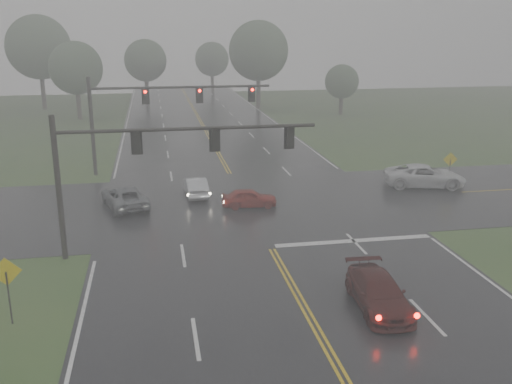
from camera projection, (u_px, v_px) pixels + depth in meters
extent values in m
cube|color=black|center=(252.00, 214.00, 34.68)|extent=(18.00, 160.00, 0.02)
cube|color=black|center=(246.00, 204.00, 36.57)|extent=(120.00, 14.00, 0.02)
cube|color=silver|center=(354.00, 241.00, 30.15)|extent=(8.50, 0.50, 0.01)
imported|color=#390C0A|center=(378.00, 308.00, 22.95)|extent=(2.15, 4.69, 1.33)
imported|color=maroon|center=(249.00, 207.00, 35.93)|extent=(3.53, 1.60, 1.18)
imported|color=#B8BBC0|center=(196.00, 196.00, 38.33)|extent=(1.51, 3.94, 1.28)
imported|color=slate|center=(125.00, 207.00, 35.87)|extent=(3.41, 5.19, 1.33)
imported|color=silver|center=(424.00, 187.00, 40.58)|extent=(6.06, 3.75, 1.56)
cylinder|color=black|center=(59.00, 189.00, 26.95)|extent=(0.27, 0.27, 7.05)
cylinder|color=black|center=(53.00, 132.00, 26.20)|extent=(0.18, 0.18, 0.78)
cylinder|color=black|center=(189.00, 129.00, 27.28)|extent=(12.46, 0.18, 0.18)
cube|color=black|center=(137.00, 143.00, 27.01)|extent=(0.33, 0.27, 1.03)
cube|color=black|center=(137.00, 142.00, 27.16)|extent=(0.54, 0.03, 1.22)
cube|color=black|center=(215.00, 140.00, 27.65)|extent=(0.33, 0.27, 1.03)
cube|color=black|center=(215.00, 139.00, 27.80)|extent=(0.54, 0.03, 1.22)
cube|color=black|center=(290.00, 137.00, 28.29)|extent=(0.33, 0.27, 1.03)
cube|color=black|center=(289.00, 137.00, 28.44)|extent=(0.54, 0.03, 1.22)
cylinder|color=black|center=(92.00, 127.00, 42.86)|extent=(0.29, 0.29, 7.44)
cylinder|color=black|center=(89.00, 88.00, 42.06)|extent=(0.19, 0.19, 0.83)
cylinder|color=black|center=(181.00, 87.00, 43.24)|extent=(13.60, 0.19, 0.19)
cube|color=black|center=(146.00, 96.00, 42.94)|extent=(0.35, 0.29, 1.08)
cube|color=black|center=(146.00, 96.00, 43.10)|extent=(0.57, 0.03, 1.29)
cylinder|color=#FF0C05|center=(145.00, 92.00, 42.69)|extent=(0.23, 0.06, 0.23)
cube|color=black|center=(200.00, 95.00, 43.64)|extent=(0.35, 0.29, 1.08)
cube|color=black|center=(199.00, 95.00, 43.80)|extent=(0.57, 0.03, 1.29)
cylinder|color=#FF0C05|center=(200.00, 91.00, 43.39)|extent=(0.23, 0.06, 0.23)
cube|color=black|center=(252.00, 94.00, 44.34)|extent=(0.35, 0.29, 1.08)
cube|color=black|center=(252.00, 94.00, 44.50)|extent=(0.57, 0.03, 1.29)
cylinder|color=#FF0C05|center=(252.00, 90.00, 44.09)|extent=(0.23, 0.06, 0.23)
cylinder|color=black|center=(9.00, 298.00, 21.44)|extent=(0.07, 0.07, 2.13)
cube|color=#DABD0C|center=(6.00, 272.00, 21.18)|extent=(1.11, 0.22, 1.12)
cylinder|color=black|center=(449.00, 173.00, 40.51)|extent=(0.06, 0.06, 1.94)
cube|color=#DABD0C|center=(450.00, 159.00, 40.27)|extent=(1.02, 0.14, 1.02)
cylinder|color=#30271F|center=(79.00, 105.00, 70.38)|extent=(0.56, 0.56, 3.63)
sphere|color=#3B5035|center=(76.00, 68.00, 69.16)|extent=(6.45, 6.45, 6.45)
cylinder|color=#30271F|center=(258.00, 92.00, 79.53)|extent=(0.62, 0.62, 4.60)
sphere|color=#3B5035|center=(258.00, 51.00, 77.97)|extent=(8.19, 8.19, 8.19)
cylinder|color=#30271F|center=(147.00, 90.00, 87.89)|extent=(0.62, 0.62, 3.59)
sphere|color=#3B5035|center=(145.00, 60.00, 86.68)|extent=(6.39, 6.39, 6.39)
cylinder|color=#30271F|center=(341.00, 105.00, 74.52)|extent=(0.53, 0.53, 2.48)
sphere|color=#3B5035|center=(342.00, 81.00, 73.69)|extent=(4.40, 4.40, 4.40)
cylinder|color=#30271F|center=(43.00, 91.00, 79.22)|extent=(0.59, 0.59, 4.89)
sphere|color=#3B5035|center=(39.00, 47.00, 77.57)|extent=(8.69, 8.69, 8.69)
cylinder|color=#30271F|center=(212.00, 83.00, 100.32)|extent=(0.58, 0.58, 3.33)
sphere|color=#3B5035|center=(212.00, 59.00, 99.20)|extent=(5.92, 5.92, 5.92)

